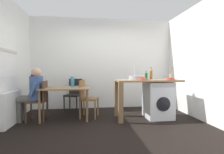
# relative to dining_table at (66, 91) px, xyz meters

# --- Properties ---
(ground_plane) EXTENTS (5.46, 5.46, 0.00)m
(ground_plane) POSITION_rel_dining_table_xyz_m (0.97, -0.64, -0.64)
(ground_plane) COLOR black
(wall_back) EXTENTS (4.60, 0.10, 2.70)m
(wall_back) POSITION_rel_dining_table_xyz_m (0.97, 1.11, 0.71)
(wall_back) COLOR white
(wall_back) RESTS_ON ground_plane
(wall_counter_side) EXTENTS (0.10, 3.80, 2.70)m
(wall_counter_side) POSITION_rel_dining_table_xyz_m (3.12, -0.64, 0.71)
(wall_counter_side) COLOR white
(wall_counter_side) RESTS_ON ground_plane
(radiator) EXTENTS (0.10, 0.80, 0.70)m
(radiator) POSITION_rel_dining_table_xyz_m (-1.05, -0.34, -0.29)
(radiator) COLOR white
(radiator) RESTS_ON ground_plane
(dining_table) EXTENTS (1.10, 0.76, 0.74)m
(dining_table) POSITION_rel_dining_table_xyz_m (0.00, 0.00, 0.00)
(dining_table) COLOR olive
(dining_table) RESTS_ON ground_plane
(chair_person_seat) EXTENTS (0.41, 0.41, 0.90)m
(chair_person_seat) POSITION_rel_dining_table_xyz_m (-0.55, -0.10, -0.14)
(chair_person_seat) COLOR #4C3323
(chair_person_seat) RESTS_ON ground_plane
(chair_opposite) EXTENTS (0.48, 0.48, 0.90)m
(chair_opposite) POSITION_rel_dining_table_xyz_m (0.48, 0.07, -0.14)
(chair_opposite) COLOR olive
(chair_opposite) RESTS_ON ground_plane
(chair_spare_by_wall) EXTENTS (0.50, 0.50, 0.90)m
(chair_spare_by_wall) POSITION_rel_dining_table_xyz_m (0.12, 0.77, -0.14)
(chair_spare_by_wall) COLOR black
(chair_spare_by_wall) RESTS_ON ground_plane
(seated_person) EXTENTS (0.50, 0.51, 1.20)m
(seated_person) POSITION_rel_dining_table_xyz_m (-0.71, -0.10, 0.03)
(seated_person) COLOR #595651
(seated_person) RESTS_ON ground_plane
(kitchen_counter) EXTENTS (1.50, 0.68, 0.92)m
(kitchen_counter) POSITION_rel_dining_table_xyz_m (1.71, -0.21, 0.12)
(kitchen_counter) COLOR olive
(kitchen_counter) RESTS_ON ground_plane
(washing_machine) EXTENTS (0.60, 0.61, 0.86)m
(washing_machine) POSITION_rel_dining_table_xyz_m (2.19, -0.21, -0.21)
(washing_machine) COLOR silver
(washing_machine) RESTS_ON ground_plane
(sink_basin) EXTENTS (0.38, 0.38, 0.09)m
(sink_basin) POSITION_rel_dining_table_xyz_m (1.66, -0.21, 0.32)
(sink_basin) COLOR #9EA0A5
(sink_basin) RESTS_ON kitchen_counter
(tap) EXTENTS (0.02, 0.02, 0.28)m
(tap) POSITION_rel_dining_table_xyz_m (1.66, -0.03, 0.42)
(tap) COLOR #B2B2B7
(tap) RESTS_ON kitchen_counter
(bottle_tall_green) EXTENTS (0.07, 0.07, 0.20)m
(bottle_tall_green) POSITION_rel_dining_table_xyz_m (1.95, -0.04, 0.37)
(bottle_tall_green) COLOR #19592D
(bottle_tall_green) RESTS_ON kitchen_counter
(bottle_squat_brown) EXTENTS (0.07, 0.07, 0.29)m
(bottle_squat_brown) POSITION_rel_dining_table_xyz_m (2.08, -0.02, 0.41)
(bottle_squat_brown) COLOR brown
(bottle_squat_brown) RESTS_ON kitchen_counter
(mixing_bowl) EXTENTS (0.17, 0.17, 0.05)m
(mixing_bowl) POSITION_rel_dining_table_xyz_m (1.73, -0.41, 0.30)
(mixing_bowl) COLOR #D84C38
(mixing_bowl) RESTS_ON kitchen_counter
(utensil_crock) EXTENTS (0.11, 0.11, 0.30)m
(utensil_crock) POSITION_rel_dining_table_xyz_m (2.56, -0.16, 0.35)
(utensil_crock) COLOR gray
(utensil_crock) RESTS_ON kitchen_counter
(colander) EXTENTS (0.20, 0.20, 0.06)m
(colander) POSITION_rel_dining_table_xyz_m (2.38, -0.43, 0.31)
(colander) COLOR #D84C38
(colander) RESTS_ON kitchen_counter
(vase) EXTENTS (0.09, 0.09, 0.25)m
(vase) POSITION_rel_dining_table_xyz_m (0.15, 0.10, 0.22)
(vase) COLOR teal
(vase) RESTS_ON dining_table
(scissors) EXTENTS (0.15, 0.06, 0.01)m
(scissors) POSITION_rel_dining_table_xyz_m (1.88, -0.31, 0.28)
(scissors) COLOR #B2B2B7
(scissors) RESTS_ON kitchen_counter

